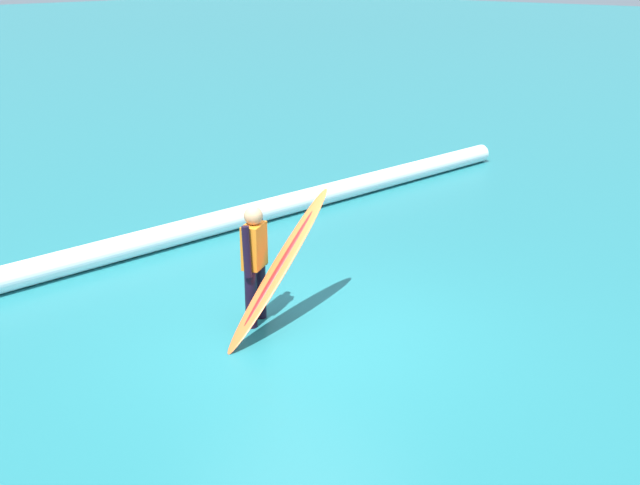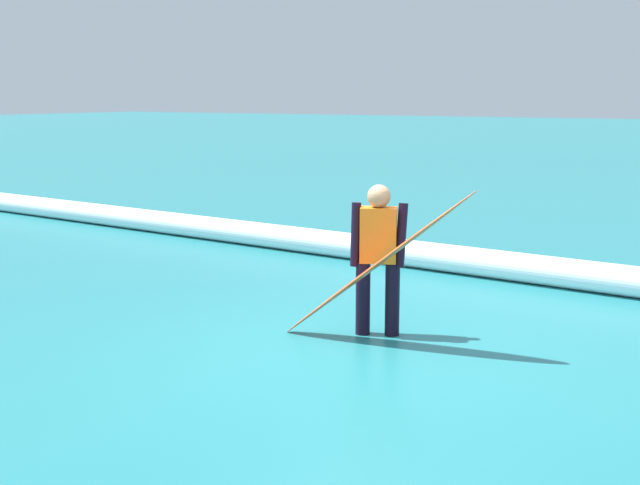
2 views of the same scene
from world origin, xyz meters
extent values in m
plane|color=#1F6F75|center=(0.00, 0.00, 0.00)|extent=(149.01, 149.01, 0.00)
cylinder|color=black|center=(0.09, -0.63, 0.35)|extent=(0.14, 0.14, 0.71)
cylinder|color=black|center=(0.34, -0.51, 0.35)|extent=(0.14, 0.14, 0.71)
cube|color=orange|center=(0.21, -0.57, 0.97)|extent=(0.39, 0.32, 0.52)
sphere|color=tan|center=(0.21, -0.57, 1.34)|extent=(0.22, 0.22, 0.22)
cylinder|color=black|center=(0.02, -0.66, 0.97)|extent=(0.09, 0.16, 0.61)
cylinder|color=black|center=(0.41, -0.48, 0.97)|extent=(0.09, 0.12, 0.61)
ellipsoid|color=#E55926|center=(0.09, -0.29, 0.74)|extent=(1.87, 0.43, 1.51)
ellipsoid|color=red|center=(0.09, -0.29, 0.74)|extent=(1.49, 0.24, 1.21)
camera|label=1|loc=(6.00, 5.71, 4.06)|focal=43.95mm
camera|label=2|loc=(-3.29, 6.29, 2.28)|focal=46.61mm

